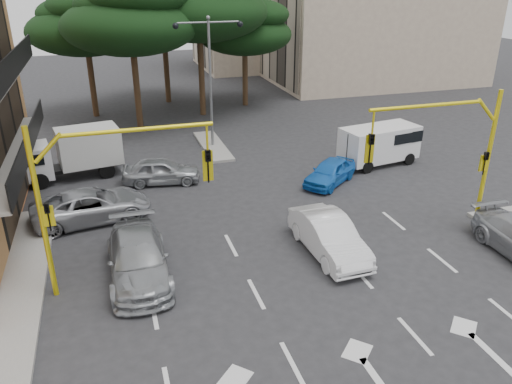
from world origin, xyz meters
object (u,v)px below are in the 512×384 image
(car_silver_cross_b, at_px, (161,171))
(van_white, at_px, (379,145))
(car_blue_compact, at_px, (330,172))
(signal_mast_left, at_px, (96,185))
(signal_mast_right, at_px, (454,146))
(car_silver_wagon, at_px, (138,258))
(car_silver_cross_a, at_px, (92,205))
(street_lamp_center, at_px, (210,60))
(car_white_hatch, at_px, (329,236))
(box_truck_a, at_px, (71,154))

(car_silver_cross_b, relative_size, van_white, 0.90)
(car_blue_compact, distance_m, van_white, 4.39)
(car_silver_cross_b, bearing_deg, van_white, -84.19)
(van_white, bearing_deg, signal_mast_left, -71.14)
(signal_mast_right, height_order, car_blue_compact, signal_mast_right)
(car_silver_wagon, height_order, car_silver_cross_a, car_silver_wagon)
(car_blue_compact, xyz_separation_m, car_silver_cross_a, (-11.91, -0.80, 0.07))
(signal_mast_right, height_order, street_lamp_center, street_lamp_center)
(car_white_hatch, distance_m, car_silver_cross_a, 10.53)
(box_truck_a, bearing_deg, street_lamp_center, -81.34)
(signal_mast_left, bearing_deg, car_blue_compact, 29.08)
(signal_mast_left, height_order, street_lamp_center, street_lamp_center)
(car_silver_cross_a, relative_size, van_white, 1.15)
(signal_mast_left, distance_m, box_truck_a, 11.60)
(car_blue_compact, bearing_deg, van_white, 77.73)
(car_white_hatch, xyz_separation_m, van_white, (6.98, 8.44, 0.36))
(street_lamp_center, distance_m, van_white, 11.13)
(signal_mast_left, bearing_deg, car_silver_cross_b, 71.73)
(street_lamp_center, relative_size, car_white_hatch, 1.69)
(signal_mast_left, relative_size, car_silver_cross_b, 1.49)
(car_blue_compact, bearing_deg, box_truck_a, -149.23)
(street_lamp_center, distance_m, car_silver_cross_a, 12.15)
(signal_mast_left, height_order, box_truck_a, signal_mast_left)
(car_silver_wagon, xyz_separation_m, car_silver_cross_a, (-1.58, 5.23, -0.04))
(car_silver_wagon, relative_size, car_silver_cross_a, 1.01)
(box_truck_a, bearing_deg, car_blue_compact, -120.81)
(signal_mast_left, distance_m, car_silver_wagon, 3.32)
(van_white, bearing_deg, box_truck_a, -109.46)
(street_lamp_center, bearing_deg, car_silver_cross_a, -130.84)
(car_silver_wagon, relative_size, box_truck_a, 0.99)
(signal_mast_right, bearing_deg, car_silver_cross_b, 139.88)
(van_white, bearing_deg, car_blue_compact, -73.30)
(street_lamp_center, height_order, car_silver_cross_b, street_lamp_center)
(car_blue_compact, bearing_deg, signal_mast_right, -19.10)
(car_silver_wagon, xyz_separation_m, box_truck_a, (-2.54, 10.90, 0.54))
(van_white, bearing_deg, car_silver_cross_a, -89.72)
(signal_mast_right, xyz_separation_m, car_white_hatch, (-5.28, -0.18, -3.13))
(signal_mast_right, height_order, box_truck_a, signal_mast_right)
(street_lamp_center, xyz_separation_m, box_truck_a, (-8.28, -2.80, -4.13))
(signal_mast_right, xyz_separation_m, box_truck_a, (-15.08, 11.21, -2.59))
(street_lamp_center, height_order, car_silver_cross_a, street_lamp_center)
(street_lamp_center, relative_size, car_silver_wagon, 1.50)
(car_white_hatch, relative_size, van_white, 1.03)
(car_blue_compact, height_order, car_silver_cross_b, car_silver_cross_b)
(car_silver_cross_b, relative_size, box_truck_a, 0.76)
(signal_mast_left, relative_size, car_silver_cross_a, 1.17)
(car_blue_compact, relative_size, car_silver_cross_b, 0.93)
(car_blue_compact, bearing_deg, car_silver_cross_b, -145.87)
(car_silver_cross_a, bearing_deg, van_white, -88.91)
(signal_mast_left, relative_size, car_silver_wagon, 1.16)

